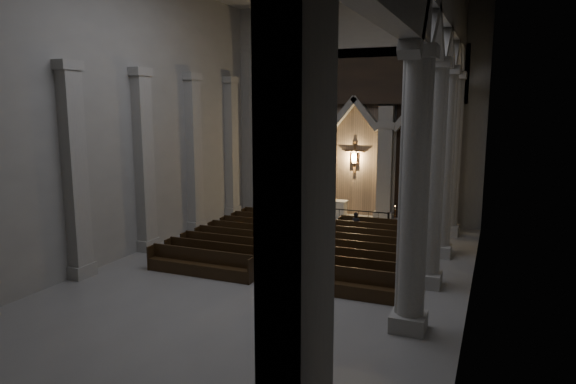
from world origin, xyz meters
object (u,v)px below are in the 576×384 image
object	(u,v)px
candle_stand_right	(395,223)
worshipper	(356,226)
altar	(330,208)
candle_stand_left	(288,216)
altar_rail	(339,215)
pews	(303,248)

from	to	relation	value
candle_stand_right	worshipper	world-z (taller)	worshipper
altar	candle_stand_right	bearing A→B (deg)	-13.36
candle_stand_left	candle_stand_right	size ratio (longest dim) A/B	1.13
altar_rail	candle_stand_left	size ratio (longest dim) A/B	3.77
candle_stand_right	pews	size ratio (longest dim) A/B	0.13
candle_stand_left	candle_stand_right	world-z (taller)	candle_stand_left
altar	worshipper	bearing A→B (deg)	-56.62
altar	altar_rail	distance (m)	2.06
candle_stand_left	candle_stand_right	distance (m)	5.84
altar_rail	worshipper	bearing A→B (deg)	-54.38
altar	candle_stand_right	world-z (taller)	candle_stand_right
altar_rail	candle_stand_left	world-z (taller)	candle_stand_left
altar	altar_rail	xyz separation A→B (m)	(1.05, -1.77, 0.06)
altar_rail	worshipper	xyz separation A→B (m)	(1.43, -1.99, -0.03)
worshipper	altar_rail	bearing A→B (deg)	127.70
candle_stand_left	worshipper	xyz separation A→B (m)	(4.43, -2.11, 0.28)
candle_stand_left	altar_rail	bearing A→B (deg)	-2.34
candle_stand_right	altar	bearing A→B (deg)	166.64
worshipper	candle_stand_right	bearing A→B (deg)	66.55
altar_rail	pews	xyz separation A→B (m)	(0.00, -5.49, -0.37)
worshipper	pews	bearing A→B (deg)	-110.11
candle_stand_right	worshipper	size ratio (longest dim) A/B	0.94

